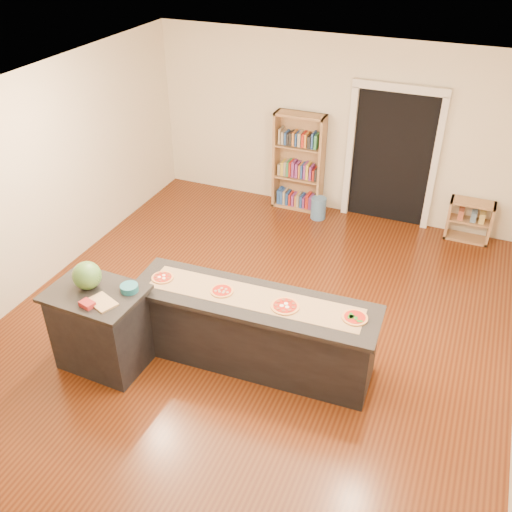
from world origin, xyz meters
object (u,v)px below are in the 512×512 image
at_px(kitchen_island, 253,331).
at_px(watermelon, 87,276).
at_px(bookshelf, 299,163).
at_px(waste_bin, 318,208).
at_px(low_shelf, 469,221).
at_px(side_counter, 101,328).

xyz_separation_m(kitchen_island, watermelon, (-1.64, -0.60, 0.69)).
bearing_deg(bookshelf, waste_bin, -26.95).
distance_m(kitchen_island, low_shelf, 4.23).
relative_size(bookshelf, watermelon, 5.34).
height_order(side_counter, waste_bin, side_counter).
distance_m(bookshelf, watermelon, 4.43).
xyz_separation_m(kitchen_island, bookshelf, (-0.77, 3.73, 0.36)).
distance_m(low_shelf, waste_bin, 2.32).
bearing_deg(bookshelf, side_counter, -99.95).
xyz_separation_m(low_shelf, watermelon, (-3.62, -4.34, 0.82)).
bearing_deg(waste_bin, kitchen_island, -84.69).
bearing_deg(low_shelf, bookshelf, -179.88).
bearing_deg(low_shelf, side_counter, -128.72).
height_order(kitchen_island, watermelon, watermelon).
bearing_deg(side_counter, kitchen_island, 24.83).
distance_m(side_counter, bookshelf, 4.46).
xyz_separation_m(low_shelf, waste_bin, (-2.30, -0.23, -0.14)).
height_order(waste_bin, watermelon, watermelon).
relative_size(low_shelf, watermelon, 2.13).
distance_m(bookshelf, low_shelf, 2.79).
bearing_deg(waste_bin, side_counter, -106.29).
height_order(kitchen_island, waste_bin, kitchen_island).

